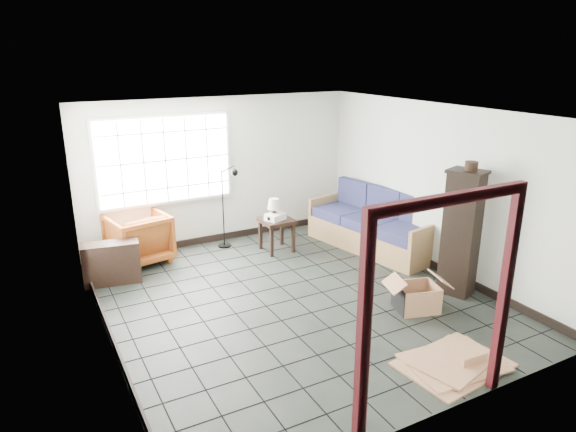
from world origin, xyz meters
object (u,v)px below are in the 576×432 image
side_table (277,225)px  futon_sofa (375,227)px  armchair (138,236)px  tall_shelf (461,232)px

side_table → futon_sofa: bearing=-22.7°
futon_sofa → armchair: bearing=150.3°
armchair → side_table: size_ratio=1.57×
armchair → side_table: (2.23, -0.62, 0.02)m
side_table → armchair: bearing=164.4°
futon_sofa → tall_shelf: tall_shelf is taller
futon_sofa → tall_shelf: size_ratio=1.38×
futon_sofa → armchair: (-3.83, 1.29, 0.08)m
side_table → tall_shelf: tall_shelf is taller
armchair → tall_shelf: tall_shelf is taller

